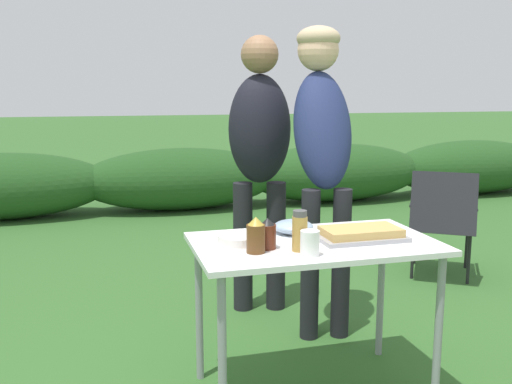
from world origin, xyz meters
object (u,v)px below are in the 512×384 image
mixing_bowl (293,227)px  beer_bottle (256,236)px  camp_chair_green_behind_table (442,218)px  food_tray (361,234)px  spice_jar (300,231)px  bbq_sauce_bottle (267,234)px  paper_cup_stack (310,243)px  standing_person_in_navy_coat (260,149)px  plate_stack (241,238)px  standing_person_in_red_jacket (322,136)px  folding_table (314,257)px

mixing_bowl → beer_bottle: size_ratio=1.22×
camp_chair_green_behind_table → food_tray: bearing=-101.4°
spice_jar → beer_bottle: (-0.19, 0.02, -0.01)m
bbq_sauce_bottle → camp_chair_green_behind_table: 2.28m
spice_jar → bbq_sauce_bottle: bearing=151.2°
paper_cup_stack → camp_chair_green_behind_table: 2.27m
standing_person_in_navy_coat → camp_chair_green_behind_table: (1.50, 0.23, -0.58)m
plate_stack → standing_person_in_red_jacket: (0.64, 0.63, 0.40)m
spice_jar → bbq_sauce_bottle: (-0.12, 0.07, -0.02)m
mixing_bowl → beer_bottle: beer_bottle is taller
plate_stack → beer_bottle: size_ratio=1.36×
food_tray → bbq_sauce_bottle: bearing=-176.1°
plate_stack → paper_cup_stack: bearing=-51.0°
folding_table → camp_chair_green_behind_table: (1.54, 1.31, -0.20)m
bbq_sauce_bottle → standing_person_in_red_jacket: standing_person_in_red_jacket is taller
folding_table → spice_jar: 0.24m
paper_cup_stack → standing_person_in_navy_coat: 1.33m
spice_jar → beer_bottle: spice_jar is taller
paper_cup_stack → beer_bottle: 0.23m
food_tray → standing_person_in_red_jacket: standing_person_in_red_jacket is taller
beer_bottle → standing_person_in_navy_coat: standing_person_in_navy_coat is taller
mixing_bowl → camp_chair_green_behind_table: bearing=35.9°
folding_table → mixing_bowl: bearing=105.3°
food_tray → mixing_bowl: bearing=143.3°
food_tray → plate_stack: 0.55m
standing_person_in_red_jacket → standing_person_in_navy_coat: standing_person_in_red_jacket is taller
camp_chair_green_behind_table → spice_jar: bearing=-105.8°
paper_cup_stack → standing_person_in_navy_coat: standing_person_in_navy_coat is taller
beer_bottle → standing_person_in_navy_coat: bearing=73.5°
plate_stack → bbq_sauce_bottle: size_ratio=1.55×
folding_table → paper_cup_stack: paper_cup_stack is taller
folding_table → bbq_sauce_bottle: bbq_sauce_bottle is taller
plate_stack → bbq_sauce_bottle: (0.09, -0.13, 0.05)m
folding_table → mixing_bowl: mixing_bowl is taller
paper_cup_stack → spice_jar: 0.09m
bbq_sauce_bottle → camp_chair_green_behind_table: bbq_sauce_bottle is taller
bbq_sauce_bottle → standing_person_in_red_jacket: (0.55, 0.76, 0.35)m
mixing_bowl → food_tray: bearing=-36.7°
bbq_sauce_bottle → standing_person_in_navy_coat: size_ratio=0.08×
folding_table → food_tray: size_ratio=2.75×
standing_person_in_navy_coat → plate_stack: bearing=-99.4°
plate_stack → bbq_sauce_bottle: bearing=-55.8°
plate_stack → standing_person_in_navy_coat: 1.12m
camp_chair_green_behind_table → standing_person_in_red_jacket: bearing=-120.2°
folding_table → spice_jar: size_ratio=6.26×
folding_table → standing_person_in_navy_coat: bearing=87.6°
folding_table → mixing_bowl: (-0.04, 0.16, 0.11)m
standing_person_in_red_jacket → mixing_bowl: bearing=-116.2°
standing_person_in_navy_coat → bbq_sauce_bottle: bearing=-93.3°
plate_stack → camp_chair_green_behind_table: camp_chair_green_behind_table is taller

